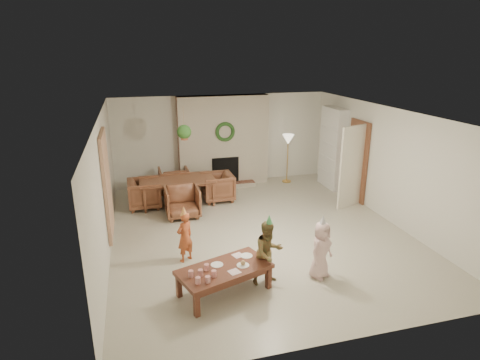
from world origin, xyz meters
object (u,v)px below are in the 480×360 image
object	(u,v)px
dining_table	(178,192)
dining_chair_left	(145,194)
dining_chair_far	(174,181)
dining_chair_near	(182,202)
child_pink	(321,250)
child_plaid	(268,253)
coffee_table_top	(224,269)
dining_chair_right	(217,187)
child_red	(185,237)

from	to	relation	value
dining_table	dining_chair_left	world-z (taller)	dining_chair_left
dining_chair_far	dining_chair_left	size ratio (longest dim) A/B	1.00
dining_chair_near	child_pink	world-z (taller)	child_pink
dining_chair_left	child_plaid	distance (m)	4.32
dining_chair_far	coffee_table_top	bearing A→B (deg)	92.46
dining_chair_near	coffee_table_top	world-z (taller)	dining_chair_near
dining_chair_near	dining_chair_right	bearing A→B (deg)	38.66
child_red	child_plaid	xyz separation A→B (m)	(1.22, -1.06, 0.07)
dining_chair_left	child_red	bearing A→B (deg)	-168.83
child_plaid	child_pink	size ratio (longest dim) A/B	1.09
dining_chair_near	child_red	bearing A→B (deg)	-96.63
dining_chair_near	child_red	world-z (taller)	child_red
dining_chair_far	dining_chair_right	distance (m)	1.28
dining_table	dining_chair_left	size ratio (longest dim) A/B	2.34
dining_table	dining_chair_right	xyz separation A→B (m)	(1.00, 0.01, 0.03)
dining_chair_near	child_red	distance (m)	2.07
dining_chair_left	coffee_table_top	world-z (taller)	dining_chair_left
dining_chair_near	coffee_table_top	bearing A→B (deg)	-86.32
dining_table	dining_chair_right	distance (m)	1.00
dining_chair_near	dining_chair_right	distance (m)	1.28
child_red	child_plaid	world-z (taller)	child_plaid
child_plaid	child_red	bearing A→B (deg)	126.36
child_pink	dining_chair_right	bearing A→B (deg)	72.57
dining_chair_right	child_pink	xyz separation A→B (m)	(0.92, -4.00, 0.14)
child_red	child_pink	size ratio (longest dim) A/B	0.94
dining_chair_near	dining_chair_right	size ratio (longest dim) A/B	1.00
dining_table	child_red	world-z (taller)	child_red
dining_chair_right	child_plaid	bearing A→B (deg)	-0.49
child_plaid	dining_chair_far	bearing A→B (deg)	89.75
dining_chair_near	dining_chair_left	bearing A→B (deg)	135.00
dining_chair_far	dining_chair_right	size ratio (longest dim) A/B	1.00
dining_chair_near	dining_table	bearing A→B (deg)	90.00
dining_chair_right	coffee_table_top	size ratio (longest dim) A/B	0.54
dining_table	dining_chair_near	bearing A→B (deg)	-90.00
dining_table	coffee_table_top	bearing A→B (deg)	-87.05
dining_chair_far	dining_chair_left	bearing A→B (deg)	45.00
dining_chair_far	child_red	xyz separation A→B (m)	(-0.19, -3.66, 0.12)
coffee_table_top	child_red	bearing A→B (deg)	92.61
dining_table	child_plaid	xyz separation A→B (m)	(1.02, -3.92, 0.22)
child_pink	coffee_table_top	bearing A→B (deg)	150.95
dining_chair_far	child_pink	bearing A→B (deg)	111.27
dining_chair_right	child_plaid	xyz separation A→B (m)	(0.02, -3.93, 0.19)
dining_chair_left	child_plaid	world-z (taller)	child_plaid
dining_chair_right	child_pink	bearing A→B (deg)	12.25
dining_table	dining_chair_near	xyz separation A→B (m)	(0.01, -0.80, 0.03)
dining_chair_right	coffee_table_top	bearing A→B (deg)	-11.16
dining_chair_right	dining_table	bearing A→B (deg)	-90.00
dining_table	child_plaid	size ratio (longest dim) A/B	1.69
dining_chair_left	dining_chair_right	xyz separation A→B (m)	(1.80, 0.02, 0.00)
dining_table	coffee_table_top	xyz separation A→B (m)	(0.26, -4.02, 0.09)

